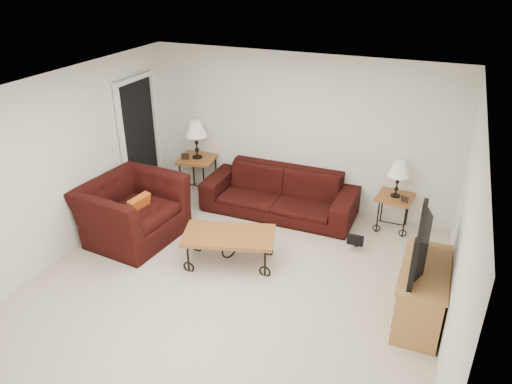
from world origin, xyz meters
The scene contains 20 objects.
ground centered at (0.00, 0.00, 0.00)m, with size 5.00×5.00×0.00m, color beige.
wall_back centered at (0.00, 2.50, 1.25)m, with size 5.00×0.02×2.50m, color white.
wall_front centered at (0.00, -2.50, 1.25)m, with size 5.00×0.02×2.50m, color white.
wall_left centered at (-2.50, 0.00, 1.25)m, with size 0.02×5.00×2.50m, color white.
wall_right centered at (2.50, 0.00, 1.25)m, with size 0.02×5.00×2.50m, color white.
ceiling centered at (0.00, 0.00, 2.50)m, with size 5.00×5.00×0.00m, color white.
doorway centered at (-2.47, 1.65, 1.02)m, with size 0.08×0.94×2.04m, color black.
sofa centered at (-0.14, 2.02, 0.36)m, with size 2.45×0.96×0.71m, color black.
side_table_left centered at (-1.72, 2.20, 0.33)m, with size 0.60×0.60×0.66m, color brown.
side_table_right centered at (1.64, 2.20, 0.28)m, with size 0.51×0.51×0.56m, color brown.
lamp_left centered at (-1.72, 2.20, 0.98)m, with size 0.37×0.37×0.66m, color black, non-canonical shape.
lamp_right centered at (1.64, 2.20, 0.84)m, with size 0.32×0.32×0.56m, color black, non-canonical shape.
photo_frame_left centered at (-1.87, 2.05, 0.71)m, with size 0.13×0.02×0.11m, color black.
photo_frame_right centered at (1.79, 2.05, 0.61)m, with size 0.11×0.01×0.09m, color black.
coffee_table centered at (-0.27, 0.41, 0.23)m, with size 1.21×0.66×0.46m, color brown.
armchair centered at (-1.88, 0.49, 0.44)m, with size 1.36×1.19×0.89m, color black.
throw_pillow centered at (-1.72, 0.44, 0.52)m, with size 0.40×0.11×0.40m, color #B43C17.
tv_stand centered at (2.23, 0.24, 0.35)m, with size 0.48×1.16×0.70m, color #9D5B3A.
television centered at (2.21, 0.24, 0.99)m, with size 1.04×0.14×0.60m, color black.
backpack centered at (1.25, 1.47, 0.23)m, with size 0.35×0.27×0.46m, color black.
Camera 1 is at (2.19, -4.57, 3.81)m, focal length 33.97 mm.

